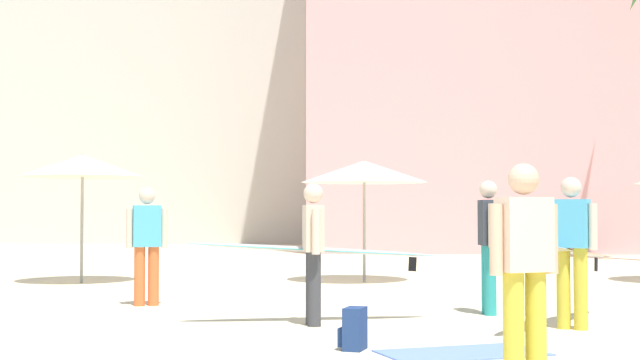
# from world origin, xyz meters

# --- Properties ---
(hotel_pink) EXTENTS (22.67, 10.83, 19.23)m
(hotel_pink) POSITION_xyz_m (9.45, 29.34, 9.62)
(hotel_pink) COLOR pink
(hotel_pink) RESTS_ON ground
(cafe_umbrella_1) EXTENTS (2.40, 2.40, 2.50)m
(cafe_umbrella_1) POSITION_xyz_m (-5.50, 11.67, 2.27)
(cafe_umbrella_1) COLOR gray
(cafe_umbrella_1) RESTS_ON ground
(cafe_umbrella_3) EXTENTS (2.49, 2.49, 2.39)m
(cafe_umbrella_3) POSITION_xyz_m (-0.02, 12.16, 2.17)
(cafe_umbrella_3) COLOR gray
(cafe_umbrella_3) RESTS_ON ground
(beach_towel) EXTENTS (1.75, 1.34, 0.01)m
(beach_towel) POSITION_xyz_m (0.89, 3.30, 0.01)
(beach_towel) COLOR #6684E0
(beach_towel) RESTS_ON ground
(backpack) EXTENTS (0.30, 0.34, 0.42)m
(backpack) POSITION_xyz_m (-0.16, 3.49, 0.20)
(backpack) COLOR navy
(backpack) RESTS_ON ground
(person_near_left) EXTENTS (1.90, 2.83, 1.78)m
(person_near_left) POSITION_xyz_m (2.38, 5.28, 0.95)
(person_near_left) COLOR gold
(person_near_left) RESTS_ON ground
(person_mid_left) EXTENTS (3.18, 1.12, 1.71)m
(person_mid_left) POSITION_xyz_m (-0.66, 5.52, 0.92)
(person_mid_left) COLOR #3D3D42
(person_mid_left) RESTS_ON ground
(person_far_left) EXTENTS (0.25, 0.60, 1.79)m
(person_far_left) POSITION_xyz_m (1.62, 6.63, 0.99)
(person_far_left) COLOR teal
(person_far_left) RESTS_ON ground
(person_far_right) EXTENTS (0.60, 0.33, 1.73)m
(person_far_right) POSITION_xyz_m (-3.22, 7.54, 0.95)
(person_far_right) COLOR orange
(person_far_right) RESTS_ON ground
(person_mid_center) EXTENTS (0.59, 0.36, 1.73)m
(person_mid_center) POSITION_xyz_m (1.16, 1.52, 0.95)
(person_mid_center) COLOR gold
(person_mid_center) RESTS_ON ground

